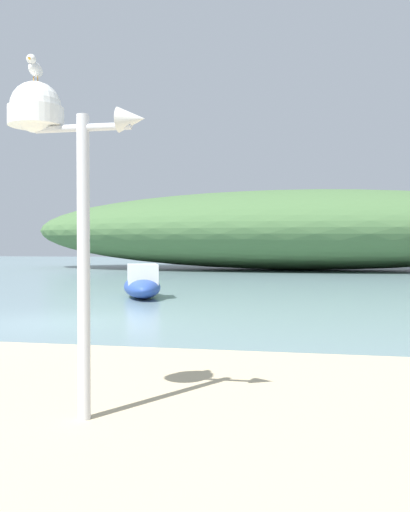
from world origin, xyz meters
name	(u,v)px	position (x,y,z in m)	size (l,w,h in m)	color
ground_plane	(57,323)	(0.00, 0.00, 0.00)	(120.00, 120.00, 0.00)	gray
distant_hill	(296,230)	(4.69, 27.88, 2.80)	(38.72, 13.43, 5.60)	#476B3D
mast_structure	(52,141)	(3.43, -7.08, 2.83)	(1.34, 0.52, 3.19)	silver
seagull_on_radar	(35,68)	(3.27, -7.10, 3.52)	(0.13, 0.32, 0.23)	orange
motorboat_east_reach	(142,284)	(0.16, 6.09, 0.46)	(2.35, 3.62, 1.16)	#2D4C9E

